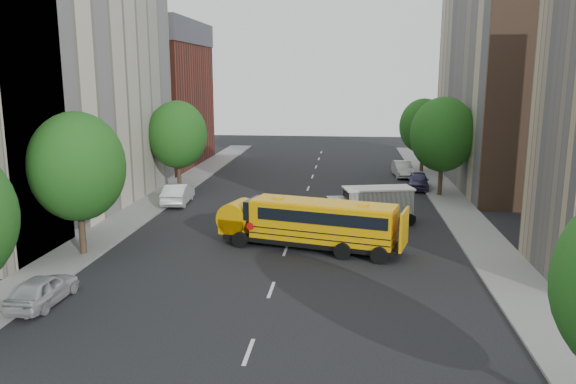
% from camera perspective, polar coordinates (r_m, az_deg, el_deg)
% --- Properties ---
extents(ground, '(120.00, 120.00, 0.00)m').
position_cam_1_polar(ground, '(33.88, 0.12, -4.95)').
color(ground, black).
rests_on(ground, ground).
extents(sidewalk_left, '(3.00, 80.00, 0.12)m').
position_cam_1_polar(sidewalk_left, '(41.29, -15.22, -2.23)').
color(sidewalk_left, slate).
rests_on(sidewalk_left, ground).
extents(sidewalk_right, '(3.00, 80.00, 0.12)m').
position_cam_1_polar(sidewalk_right, '(39.36, 17.84, -3.06)').
color(sidewalk_right, slate).
rests_on(sidewalk_right, ground).
extents(lane_markings, '(0.15, 64.00, 0.01)m').
position_cam_1_polar(lane_markings, '(43.51, 1.49, -1.18)').
color(lane_markings, silver).
rests_on(lane_markings, ground).
extents(building_left_cream, '(10.00, 26.00, 20.00)m').
position_cam_1_polar(building_left_cream, '(43.85, -23.55, 11.14)').
color(building_left_cream, beige).
rests_on(building_left_cream, ground).
extents(building_left_redbrick, '(10.00, 15.00, 13.00)m').
position_cam_1_polar(building_left_redbrick, '(64.04, -13.56, 8.52)').
color(building_left_redbrick, maroon).
rests_on(building_left_redbrick, ground).
extents(building_right_far, '(10.00, 22.00, 18.00)m').
position_cam_1_polar(building_right_far, '(54.29, 22.08, 10.12)').
color(building_right_far, tan).
rests_on(building_right_far, ground).
extents(building_right_sidewall, '(10.10, 0.30, 18.00)m').
position_cam_1_polar(building_right_sidewall, '(43.80, 25.99, 9.62)').
color(building_right_sidewall, brown).
rests_on(building_right_sidewall, ground).
extents(street_tree_1, '(5.12, 5.12, 7.90)m').
position_cam_1_polar(street_tree_1, '(32.08, -20.62, 2.42)').
color(street_tree_1, '#38281C').
rests_on(street_tree_1, ground).
extents(street_tree_2, '(4.99, 4.99, 7.71)m').
position_cam_1_polar(street_tree_2, '(48.71, -11.16, 5.74)').
color(street_tree_2, '#38281C').
rests_on(street_tree_2, ground).
extents(street_tree_4, '(5.25, 5.25, 8.10)m').
position_cam_1_polar(street_tree_4, '(47.13, 15.45, 5.65)').
color(street_tree_4, '#38281C').
rests_on(street_tree_4, ground).
extents(street_tree_5, '(4.86, 4.86, 7.51)m').
position_cam_1_polar(street_tree_5, '(58.99, 13.59, 6.52)').
color(street_tree_5, '#38281C').
rests_on(street_tree_5, ground).
extents(school_bus, '(10.38, 4.79, 2.86)m').
position_cam_1_polar(school_bus, '(31.96, 2.21, -3.01)').
color(school_bus, black).
rests_on(school_bus, ground).
extents(safari_truck, '(6.00, 3.31, 2.44)m').
position_cam_1_polar(safari_truck, '(37.92, 8.46, -1.25)').
color(safari_truck, black).
rests_on(safari_truck, ground).
extents(parked_car_0, '(1.70, 3.99, 1.34)m').
position_cam_1_polar(parked_car_0, '(26.78, -23.64, -9.05)').
color(parked_car_0, '#B4B6BC').
rests_on(parked_car_0, ground).
extents(parked_car_1, '(2.08, 4.97, 1.60)m').
position_cam_1_polar(parked_car_1, '(44.20, -11.11, -0.15)').
color(parked_car_1, silver).
rests_on(parked_car_1, ground).
extents(parked_car_4, '(2.09, 4.44, 1.47)m').
position_cam_1_polar(parked_car_4, '(50.37, 13.10, 1.14)').
color(parked_car_4, '#39355E').
rests_on(parked_car_4, ground).
extents(parked_car_5, '(1.95, 4.68, 1.50)m').
position_cam_1_polar(parked_car_5, '(56.17, 11.57, 2.29)').
color(parked_car_5, '#AAABA5').
rests_on(parked_car_5, ground).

